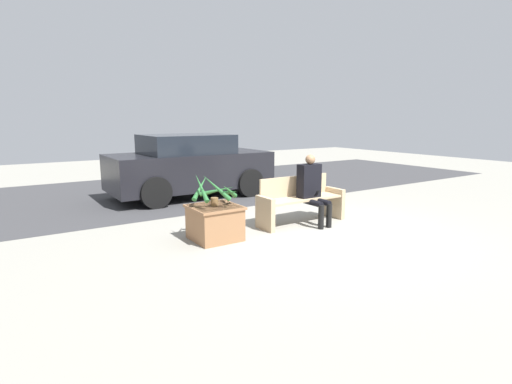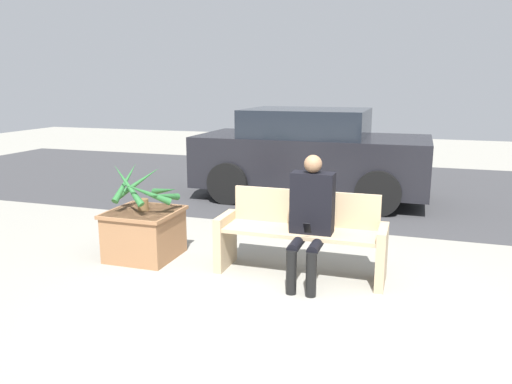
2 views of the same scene
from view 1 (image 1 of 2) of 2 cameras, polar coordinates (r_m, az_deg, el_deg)
ground_plane at (r=7.18m, az=9.39°, el=-5.61°), size 30.00×30.00×0.00m
road_surface at (r=11.64m, az=-8.95°, el=0.64°), size 20.00×6.00×0.01m
bench at (r=7.63m, az=6.33°, el=-1.18°), size 1.78×0.50×0.88m
person_seated at (r=7.53m, az=7.98°, el=0.88°), size 0.43×0.63×1.31m
planter_box at (r=6.60m, az=-5.90°, el=-4.23°), size 0.78×0.78×0.57m
potted_plant at (r=6.50m, az=-5.78°, el=0.21°), size 0.81×0.84×0.57m
parked_car at (r=10.27m, az=-9.48°, el=3.72°), size 3.98×1.98×1.57m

